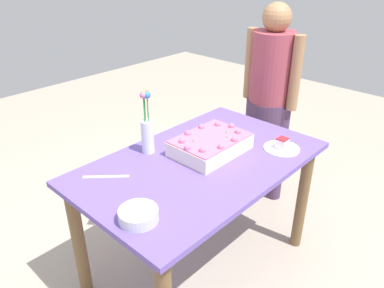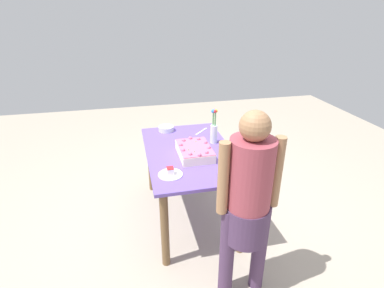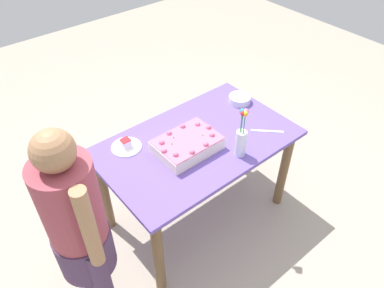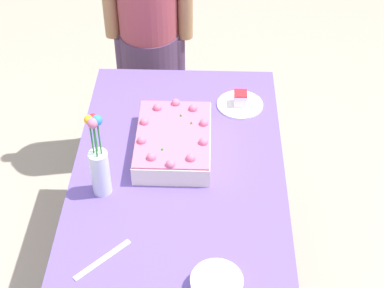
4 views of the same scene
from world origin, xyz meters
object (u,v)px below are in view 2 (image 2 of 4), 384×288
at_px(flower_vase, 214,130).
at_px(cake_knife, 201,131).
at_px(serving_plate_with_slice, 170,173).
at_px(person_standing, 248,199).
at_px(sheet_cake, 195,151).
at_px(fruit_bowl, 166,129).

bearing_deg(flower_vase, cake_knife, -171.81).
relative_size(serving_plate_with_slice, person_standing, 0.14).
bearing_deg(person_standing, serving_plate_with_slice, 38.75).
height_order(cake_knife, flower_vase, flower_vase).
bearing_deg(flower_vase, person_standing, -4.11).
height_order(sheet_cake, person_standing, person_standing).
bearing_deg(serving_plate_with_slice, fruit_bowl, 173.89).
relative_size(serving_plate_with_slice, fruit_bowl, 1.21).
xyz_separation_m(cake_knife, fruit_bowl, (-0.10, -0.38, 0.02)).
height_order(flower_vase, person_standing, person_standing).
bearing_deg(person_standing, flower_vase, -4.11).
bearing_deg(fruit_bowl, cake_knife, 74.69).
height_order(serving_plate_with_slice, cake_knife, serving_plate_with_slice).
relative_size(sheet_cake, cake_knife, 1.80).
relative_size(serving_plate_with_slice, cake_knife, 0.89).
distance_m(serving_plate_with_slice, fruit_bowl, 0.97).
xyz_separation_m(sheet_cake, serving_plate_with_slice, (0.30, -0.28, -0.03)).
height_order(sheet_cake, flower_vase, flower_vase).
distance_m(sheet_cake, cake_knife, 0.60).
bearing_deg(sheet_cake, person_standing, 11.42).
xyz_separation_m(sheet_cake, person_standing, (0.87, 0.18, 0.03)).
bearing_deg(person_standing, fruit_bowl, 12.84).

